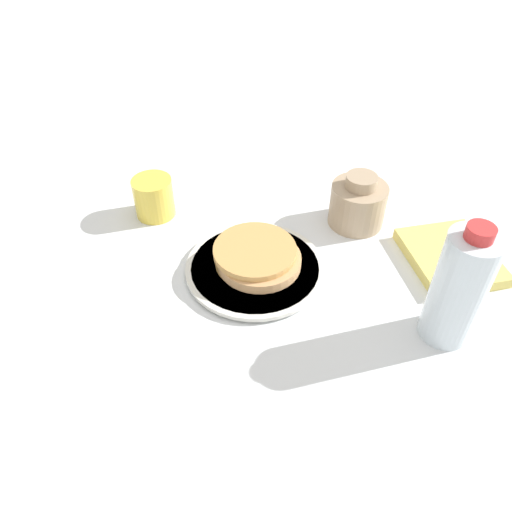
{
  "coord_description": "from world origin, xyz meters",
  "views": [
    {
      "loc": [
        -0.45,
        0.38,
        0.58
      ],
      "look_at": [
        0.01,
        -0.0,
        0.03
      ],
      "focal_mm": 35.0,
      "sensor_mm": 36.0,
      "label": 1
    }
  ],
  "objects_px": {
    "plate": "(256,268)",
    "water_bottle_near": "(459,288)",
    "cream_jug": "(358,203)",
    "pancake_stack": "(256,257)",
    "juice_glass": "(154,197)"
  },
  "relations": [
    {
      "from": "plate",
      "to": "water_bottle_near",
      "type": "height_order",
      "value": "water_bottle_near"
    },
    {
      "from": "juice_glass",
      "to": "cream_jug",
      "type": "xyz_separation_m",
      "value": [
        -0.26,
        -0.27,
        0.01
      ]
    },
    {
      "from": "cream_jug",
      "to": "water_bottle_near",
      "type": "relative_size",
      "value": 0.51
    },
    {
      "from": "pancake_stack",
      "to": "water_bottle_near",
      "type": "height_order",
      "value": "water_bottle_near"
    },
    {
      "from": "pancake_stack",
      "to": "water_bottle_near",
      "type": "xyz_separation_m",
      "value": [
        -0.28,
        -0.13,
        0.06
      ]
    },
    {
      "from": "cream_jug",
      "to": "water_bottle_near",
      "type": "distance_m",
      "value": 0.28
    },
    {
      "from": "plate",
      "to": "cream_jug",
      "type": "height_order",
      "value": "cream_jug"
    },
    {
      "from": "cream_jug",
      "to": "water_bottle_near",
      "type": "bearing_deg",
      "value": 159.04
    },
    {
      "from": "plate",
      "to": "pancake_stack",
      "type": "relative_size",
      "value": 1.54
    },
    {
      "from": "plate",
      "to": "juice_glass",
      "type": "height_order",
      "value": "juice_glass"
    },
    {
      "from": "cream_jug",
      "to": "plate",
      "type": "bearing_deg",
      "value": 85.49
    },
    {
      "from": "juice_glass",
      "to": "cream_jug",
      "type": "bearing_deg",
      "value": -133.94
    },
    {
      "from": "water_bottle_near",
      "to": "cream_jug",
      "type": "bearing_deg",
      "value": -20.96
    },
    {
      "from": "juice_glass",
      "to": "plate",
      "type": "bearing_deg",
      "value": -169.64
    },
    {
      "from": "cream_jug",
      "to": "water_bottle_near",
      "type": "xyz_separation_m",
      "value": [
        -0.26,
        0.1,
        0.05
      ]
    }
  ]
}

